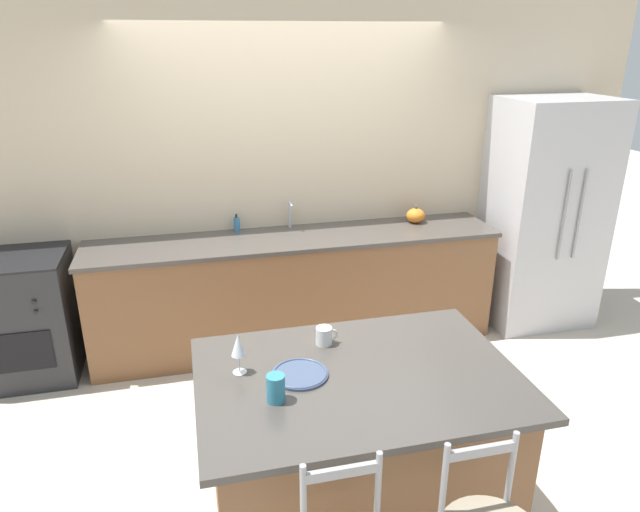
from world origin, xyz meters
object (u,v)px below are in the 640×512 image
Objects in this scene: wine_glass at (238,346)px; refrigerator at (543,214)px; coffee_mug at (324,336)px; tumbler_cup at (276,388)px; pumpkin_decoration at (416,216)px; oven_range at (17,318)px; soap_bottle at (237,224)px; dinner_plate at (300,374)px.

refrigerator is at bearing 32.98° from wine_glass.
coffee_mug is (-2.34, -1.65, 0.02)m from refrigerator.
tumbler_cup is 2.71m from pumpkin_decoration.
soap_bottle reaches higher than oven_range.
dinner_plate is 0.22m from tumbler_cup.
soap_bottle is (-0.25, 1.92, 0.00)m from coffee_mug.
oven_range is 7.57× the size of tumbler_cup.
refrigerator reaches higher than tumbler_cup.
tumbler_cup is 0.81× the size of pumpkin_decoration.
wine_glass is at bearing -160.00° from coffee_mug.
wine_glass reaches higher than soap_bottle.
wine_glass is 2.59m from pumpkin_decoration.
wine_glass is at bearing -147.02° from refrigerator.
oven_range is at bearing -177.86° from pumpkin_decoration.
refrigerator is 2.06× the size of oven_range.
oven_range is at bearing 126.90° from tumbler_cup.
soap_bottle reaches higher than dinner_plate.
dinner_plate is 0.31m from coffee_mug.
refrigerator is at bearing -7.98° from pumpkin_decoration.
refrigerator is at bearing 35.11° from coffee_mug.
coffee_mug is 1.93m from soap_bottle.
pumpkin_decoration is at bearing 55.03° from tumbler_cup.
dinner_plate is at bearing -125.54° from coffee_mug.
wine_glass is 1.39× the size of soap_bottle.
dinner_plate is 2.49m from pumpkin_decoration.
pumpkin_decoration is (1.41, 2.05, 0.04)m from dinner_plate.
dinner_plate is 2.17m from soap_bottle.
wine_glass is 0.48m from coffee_mug.
soap_bottle is (0.20, 2.08, -0.09)m from wine_glass.
pumpkin_decoration reaches higher than oven_range.
dinner_plate is 0.31m from wine_glass.
refrigerator is 2.60m from soap_bottle.
refrigerator reaches higher than soap_bottle.
wine_glass reaches higher than oven_range.
tumbler_cup is at bearing -142.19° from refrigerator.
oven_range is 2.68m from tumbler_cup.
refrigerator is 3.16m from dinner_plate.
oven_range is at bearing -171.95° from soap_bottle.
pumpkin_decoration is at bearing 55.57° from coffee_mug.
soap_bottle is at bearing 97.28° from coffee_mug.
wine_glass reaches higher than dinner_plate.
wine_glass is at bearing -51.86° from oven_range.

